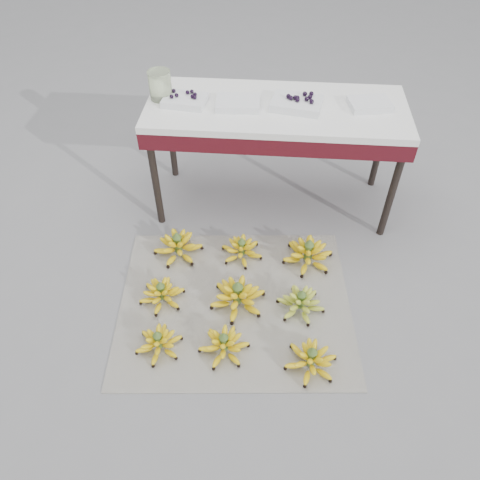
# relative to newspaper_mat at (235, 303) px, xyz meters

# --- Properties ---
(ground) EXTENTS (60.00, 60.00, 0.00)m
(ground) POSITION_rel_newspaper_mat_xyz_m (0.06, -0.05, -0.00)
(ground) COLOR slate
(ground) RESTS_ON ground
(newspaper_mat) EXTENTS (1.33, 1.15, 0.01)m
(newspaper_mat) POSITION_rel_newspaper_mat_xyz_m (0.00, 0.00, 0.00)
(newspaper_mat) COLOR silver
(newspaper_mat) RESTS_ON ground
(bunch_front_left) EXTENTS (0.27, 0.27, 0.14)m
(bunch_front_left) POSITION_rel_newspaper_mat_xyz_m (-0.35, -0.31, 0.05)
(bunch_front_left) COLOR #F5D700
(bunch_front_left) RESTS_ON newspaper_mat
(bunch_front_center) EXTENTS (0.27, 0.27, 0.15)m
(bunch_front_center) POSITION_rel_newspaper_mat_xyz_m (-0.03, -0.30, 0.05)
(bunch_front_center) COLOR #F5D700
(bunch_front_center) RESTS_ON newspaper_mat
(bunch_front_right) EXTENTS (0.31, 0.31, 0.16)m
(bunch_front_right) POSITION_rel_newspaper_mat_xyz_m (0.40, -0.35, 0.06)
(bunch_front_right) COLOR #F5D700
(bunch_front_right) RESTS_ON newspaper_mat
(bunch_mid_left) EXTENTS (0.26, 0.26, 0.15)m
(bunch_mid_left) POSITION_rel_newspaper_mat_xyz_m (-0.40, -0.01, 0.05)
(bunch_mid_left) COLOR #F5D700
(bunch_mid_left) RESTS_ON newspaper_mat
(bunch_mid_center) EXTENTS (0.32, 0.32, 0.18)m
(bunch_mid_center) POSITION_rel_newspaper_mat_xyz_m (0.02, -0.00, 0.07)
(bunch_mid_center) COLOR #F5D700
(bunch_mid_center) RESTS_ON newspaper_mat
(bunch_mid_right) EXTENTS (0.33, 0.33, 0.15)m
(bunch_mid_right) POSITION_rel_newspaper_mat_xyz_m (0.35, -0.01, 0.06)
(bunch_mid_right) COLOR #88AB34
(bunch_mid_right) RESTS_ON newspaper_mat
(bunch_back_left) EXTENTS (0.35, 0.35, 0.17)m
(bunch_back_left) POSITION_rel_newspaper_mat_xyz_m (-0.37, 0.35, 0.06)
(bunch_back_left) COLOR #F5D700
(bunch_back_left) RESTS_ON newspaper_mat
(bunch_back_center) EXTENTS (0.31, 0.31, 0.15)m
(bunch_back_center) POSITION_rel_newspaper_mat_xyz_m (0.01, 0.36, 0.05)
(bunch_back_center) COLOR #F5D700
(bunch_back_center) RESTS_ON newspaper_mat
(bunch_back_right) EXTENTS (0.36, 0.36, 0.18)m
(bunch_back_right) POSITION_rel_newspaper_mat_xyz_m (0.40, 0.34, 0.06)
(bunch_back_right) COLOR #F5D700
(bunch_back_right) RESTS_ON newspaper_mat
(vendor_table) EXTENTS (1.50, 0.60, 0.72)m
(vendor_table) POSITION_rel_newspaper_mat_xyz_m (0.17, 0.88, 0.63)
(vendor_table) COLOR black
(vendor_table) RESTS_ON ground
(tray_far_left) EXTENTS (0.26, 0.20, 0.06)m
(tray_far_left) POSITION_rel_newspaper_mat_xyz_m (-0.36, 0.86, 0.74)
(tray_far_left) COLOR silver
(tray_far_left) RESTS_ON vendor_table
(tray_left) EXTENTS (0.25, 0.19, 0.04)m
(tray_left) POSITION_rel_newspaper_mat_xyz_m (-0.05, 0.85, 0.73)
(tray_left) COLOR silver
(tray_left) RESTS_ON vendor_table
(tray_right) EXTENTS (0.31, 0.25, 0.07)m
(tray_right) POSITION_rel_newspaper_mat_xyz_m (0.28, 0.86, 0.74)
(tray_right) COLOR silver
(tray_right) RESTS_ON vendor_table
(tray_far_right) EXTENTS (0.26, 0.21, 0.04)m
(tray_far_right) POSITION_rel_newspaper_mat_xyz_m (0.69, 0.90, 0.73)
(tray_far_right) COLOR silver
(tray_far_right) RESTS_ON vendor_table
(glass_jar) EXTENTS (0.16, 0.16, 0.16)m
(glass_jar) POSITION_rel_newspaper_mat_xyz_m (-0.50, 0.90, 0.80)
(glass_jar) COLOR #E3F6C3
(glass_jar) RESTS_ON vendor_table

